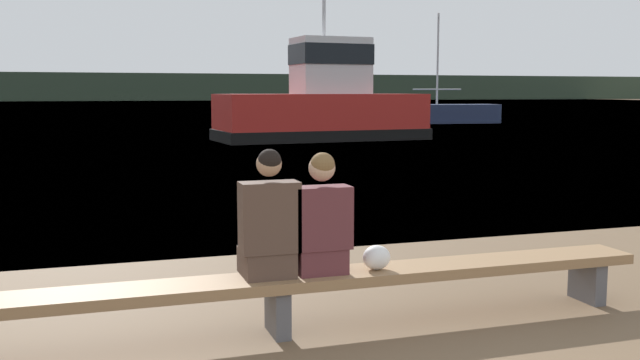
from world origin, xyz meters
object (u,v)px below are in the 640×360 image
Objects in this scene: shopping_bag at (377,257)px; moored_sailboat at (442,113)px; tugboat_red at (323,108)px; person_left at (268,225)px; person_right at (321,223)px; bench_main at (277,287)px.

moored_sailboat is (18.01, 33.36, 0.02)m from shopping_bag.
person_left is at bearing 156.66° from tugboat_red.
person_left reaches higher than person_right.
bench_main is 0.76× the size of tugboat_red.
person_right is 4.26× the size of shopping_bag.
person_left is 1.04× the size of person_right.
tugboat_red is 16.50m from moored_sailboat.
tugboat_red is at bearing 71.76° from person_right.
moored_sailboat reaches higher than person_right.
person_left is 0.42m from person_right.
bench_main is 28.24× the size of shopping_bag.
shopping_bag is (0.88, -0.04, -0.31)m from person_left.
bench_main is at bearing 156.83° from tugboat_red.
person_left is at bearing -179.93° from person_right.
shopping_bag is 0.03× the size of tugboat_red.
person_right is at bearing 175.44° from shopping_bag.
person_right reaches higher than bench_main.
moored_sailboat is (18.89, 33.32, -0.28)m from person_left.
bench_main is 38.29m from moored_sailboat.
person_right is 0.55m from shopping_bag.
person_left is at bearing 167.35° from bench_main.
person_right is (0.36, 0.01, 0.48)m from bench_main.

